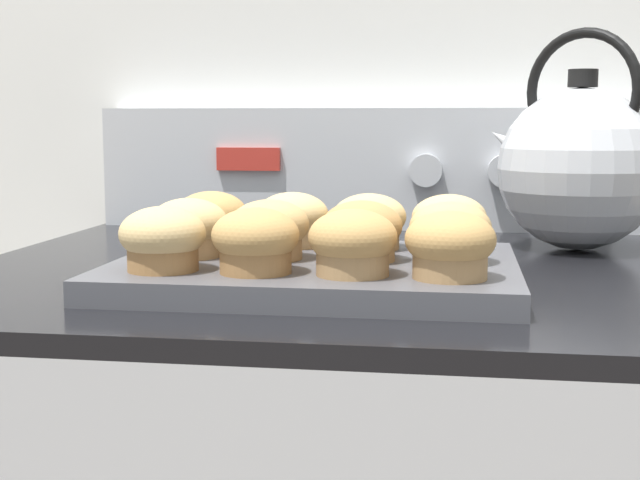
{
  "coord_description": "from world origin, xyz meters",
  "views": [
    {
      "loc": [
        0.11,
        -0.56,
        1.07
      ],
      "look_at": [
        -0.01,
        0.23,
        0.96
      ],
      "focal_mm": 50.0,
      "sensor_mm": 36.0,
      "label": 1
    }
  ],
  "objects_px": {
    "muffin_r2_c3": "(449,223)",
    "muffin_r1_c1": "(269,230)",
    "muffin_r2_c0": "(211,219)",
    "tea_kettle": "(578,166)",
    "muffin_r0_c0": "(163,239)",
    "muffin_r1_c3": "(450,233)",
    "muffin_pan": "(317,271)",
    "muffin_r2_c2": "(369,222)",
    "muffin_r1_c0": "(189,228)",
    "muffin_r1_c2": "(362,231)",
    "muffin_r0_c3": "(450,246)",
    "muffin_r0_c2": "(353,243)",
    "muffin_r0_c1": "(255,241)",
    "muffin_r2_c1": "(292,220)"
  },
  "relations": [
    {
      "from": "muffin_r0_c0",
      "to": "muffin_r0_c3",
      "type": "relative_size",
      "value": 1.0
    },
    {
      "from": "muffin_r1_c3",
      "to": "muffin_pan",
      "type": "bearing_deg",
      "value": -179.83
    },
    {
      "from": "muffin_r1_c0",
      "to": "muffin_r1_c2",
      "type": "relative_size",
      "value": 1.0
    },
    {
      "from": "muffin_r2_c1",
      "to": "muffin_r1_c3",
      "type": "bearing_deg",
      "value": -27.39
    },
    {
      "from": "muffin_r0_c3",
      "to": "muffin_r2_c1",
      "type": "relative_size",
      "value": 1.0
    },
    {
      "from": "muffin_r1_c0",
      "to": "tea_kettle",
      "type": "distance_m",
      "value": 0.47
    },
    {
      "from": "muffin_r1_c0",
      "to": "muffin_r2_c1",
      "type": "height_order",
      "value": "same"
    },
    {
      "from": "muffin_r0_c0",
      "to": "muffin_r0_c2",
      "type": "relative_size",
      "value": 1.0
    },
    {
      "from": "muffin_r2_c0",
      "to": "muffin_r2_c2",
      "type": "bearing_deg",
      "value": -1.37
    },
    {
      "from": "muffin_r2_c2",
      "to": "muffin_r1_c0",
      "type": "bearing_deg",
      "value": -154.21
    },
    {
      "from": "muffin_r1_c1",
      "to": "muffin_r2_c2",
      "type": "relative_size",
      "value": 1.0
    },
    {
      "from": "muffin_r1_c0",
      "to": "muffin_r1_c3",
      "type": "distance_m",
      "value": 0.24
    },
    {
      "from": "muffin_r1_c1",
      "to": "muffin_r1_c3",
      "type": "height_order",
      "value": "same"
    },
    {
      "from": "muffin_r0_c1",
      "to": "muffin_r2_c3",
      "type": "relative_size",
      "value": 1.0
    },
    {
      "from": "muffin_r2_c0",
      "to": "muffin_r2_c3",
      "type": "distance_m",
      "value": 0.24
    },
    {
      "from": "muffin_r0_c0",
      "to": "muffin_r1_c1",
      "type": "height_order",
      "value": "same"
    },
    {
      "from": "muffin_r1_c2",
      "to": "muffin_r2_c1",
      "type": "xyz_separation_m",
      "value": [
        -0.08,
        0.08,
        0.0
      ]
    },
    {
      "from": "muffin_r0_c0",
      "to": "muffin_r1_c1",
      "type": "bearing_deg",
      "value": 45.3
    },
    {
      "from": "muffin_r2_c0",
      "to": "tea_kettle",
      "type": "distance_m",
      "value": 0.43
    },
    {
      "from": "muffin_r0_c1",
      "to": "muffin_r2_c3",
      "type": "distance_m",
      "value": 0.23
    },
    {
      "from": "muffin_r0_c1",
      "to": "muffin_r2_c0",
      "type": "distance_m",
      "value": 0.18
    },
    {
      "from": "muffin_pan",
      "to": "muffin_r0_c2",
      "type": "xyz_separation_m",
      "value": [
        0.04,
        -0.08,
        0.04
      ]
    },
    {
      "from": "muffin_r0_c1",
      "to": "muffin_r1_c0",
      "type": "xyz_separation_m",
      "value": [
        -0.08,
        0.08,
        0.0
      ]
    },
    {
      "from": "muffin_r1_c1",
      "to": "muffin_r1_c0",
      "type": "bearing_deg",
      "value": 177.97
    },
    {
      "from": "muffin_pan",
      "to": "muffin_r0_c1",
      "type": "relative_size",
      "value": 4.94
    },
    {
      "from": "muffin_r2_c1",
      "to": "muffin_r2_c0",
      "type": "bearing_deg",
      "value": -179.51
    },
    {
      "from": "muffin_r0_c2",
      "to": "muffin_r2_c2",
      "type": "relative_size",
      "value": 1.0
    },
    {
      "from": "muffin_r2_c3",
      "to": "tea_kettle",
      "type": "relative_size",
      "value": 0.29
    },
    {
      "from": "muffin_r2_c0",
      "to": "muffin_r0_c0",
      "type": "bearing_deg",
      "value": -88.93
    },
    {
      "from": "muffin_r0_c0",
      "to": "muffin_r0_c3",
      "type": "distance_m",
      "value": 0.24
    },
    {
      "from": "muffin_pan",
      "to": "muffin_r2_c2",
      "type": "relative_size",
      "value": 4.94
    },
    {
      "from": "muffin_r1_c1",
      "to": "muffin_r1_c3",
      "type": "xyz_separation_m",
      "value": [
        0.17,
        0.0,
        0.0
      ]
    },
    {
      "from": "muffin_r2_c2",
      "to": "muffin_r0_c2",
      "type": "bearing_deg",
      "value": -89.27
    },
    {
      "from": "tea_kettle",
      "to": "muffin_r0_c1",
      "type": "bearing_deg",
      "value": -131.71
    },
    {
      "from": "muffin_r2_c3",
      "to": "muffin_r1_c1",
      "type": "bearing_deg",
      "value": -152.72
    },
    {
      "from": "muffin_r1_c0",
      "to": "muffin_r0_c0",
      "type": "bearing_deg",
      "value": -88.75
    },
    {
      "from": "muffin_r1_c2",
      "to": "muffin_r1_c3",
      "type": "bearing_deg",
      "value": 0.38
    },
    {
      "from": "muffin_pan",
      "to": "muffin_r0_c3",
      "type": "relative_size",
      "value": 4.94
    },
    {
      "from": "muffin_r0_c0",
      "to": "muffin_r2_c3",
      "type": "height_order",
      "value": "same"
    },
    {
      "from": "muffin_r0_c0",
      "to": "muffin_r1_c3",
      "type": "xyz_separation_m",
      "value": [
        0.24,
        0.08,
        0.0
      ]
    },
    {
      "from": "muffin_r2_c1",
      "to": "muffin_r1_c1",
      "type": "bearing_deg",
      "value": -93.64
    },
    {
      "from": "muffin_r2_c0",
      "to": "tea_kettle",
      "type": "relative_size",
      "value": 0.29
    },
    {
      "from": "muffin_r1_c2",
      "to": "muffin_r0_c1",
      "type": "bearing_deg",
      "value": -135.62
    },
    {
      "from": "muffin_r2_c3",
      "to": "muffin_r2_c0",
      "type": "bearing_deg",
      "value": 179.77
    },
    {
      "from": "muffin_r0_c3",
      "to": "muffin_r2_c3",
      "type": "bearing_deg",
      "value": 90.96
    },
    {
      "from": "muffin_r0_c2",
      "to": "muffin_r1_c3",
      "type": "distance_m",
      "value": 0.11
    },
    {
      "from": "muffin_r0_c0",
      "to": "muffin_r2_c2",
      "type": "distance_m",
      "value": 0.23
    },
    {
      "from": "muffin_r0_c0",
      "to": "muffin_r2_c0",
      "type": "relative_size",
      "value": 1.0
    },
    {
      "from": "muffin_r2_c0",
      "to": "muffin_r1_c0",
      "type": "bearing_deg",
      "value": -89.1
    },
    {
      "from": "muffin_r0_c0",
      "to": "tea_kettle",
      "type": "height_order",
      "value": "tea_kettle"
    }
  ]
}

